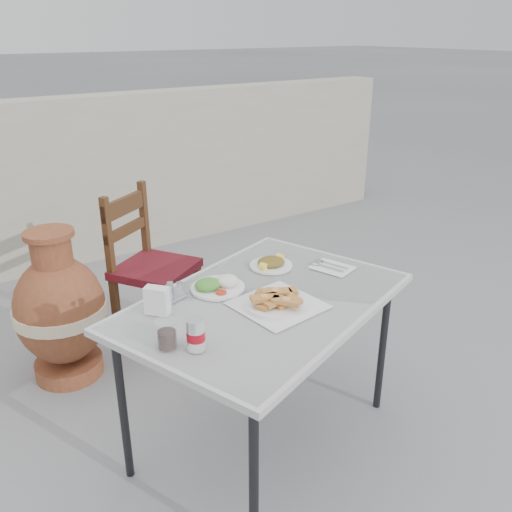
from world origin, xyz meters
TOP-DOWN VIEW (x-y plane):
  - ground at (0.00, 0.00)m, footprint 80.00×80.00m
  - cafe_table at (0.10, 0.08)m, footprint 1.30×1.08m
  - pide_plate at (0.11, 0.00)m, footprint 0.33×0.33m
  - salad_rice_plate at (-0.01, 0.25)m, footprint 0.22×0.22m
  - salad_chopped_plate at (0.30, 0.31)m, footprint 0.19×0.19m
  - soda_can at (-0.29, -0.09)m, footprint 0.06×0.06m
  - cola_glass at (-0.36, -0.03)m, footprint 0.07×0.07m
  - napkin_holder at (-0.29, 0.20)m, footprint 0.09×0.09m
  - condiment_caddy at (-0.19, 0.28)m, footprint 0.11×0.10m
  - cutlery_napkin at (0.50, 0.16)m, footprint 0.18×0.20m
  - chair at (0.07, 1.11)m, footprint 0.53×0.53m
  - terracotta_urn at (-0.44, 1.03)m, footprint 0.45×0.45m
  - back_wall at (0.00, 2.50)m, footprint 6.00×0.25m

SIDE VIEW (x-z plane):
  - ground at x=0.00m, z-range 0.00..0.00m
  - terracotta_urn at x=-0.44m, z-range -0.03..0.75m
  - chair at x=0.07m, z-range 0.02..0.88m
  - back_wall at x=0.00m, z-range 0.00..1.20m
  - cafe_table at x=0.10m, z-range 0.29..0.97m
  - cutlery_napkin at x=0.50m, z-range 0.68..0.69m
  - salad_chopped_plate at x=0.30m, z-range 0.67..0.71m
  - salad_rice_plate at x=-0.01m, z-range 0.67..0.73m
  - condiment_caddy at x=-0.19m, z-range 0.67..0.73m
  - pide_plate at x=0.11m, z-range 0.68..0.74m
  - cola_glass at x=-0.36m, z-range 0.67..0.77m
  - napkin_holder at x=-0.29m, z-range 0.68..0.78m
  - soda_can at x=-0.29m, z-range 0.68..0.79m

